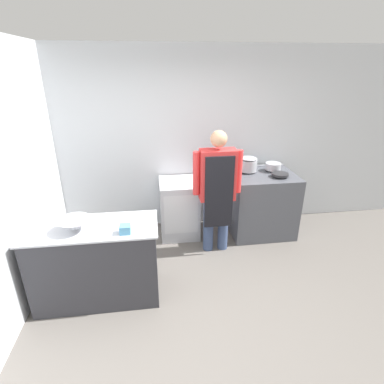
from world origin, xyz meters
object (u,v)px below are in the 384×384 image
Objects in this scene: person_cook at (217,186)px; stock_pot at (248,164)px; stove at (261,203)px; saute_pan at (280,174)px; sauce_pot at (273,166)px; plastic_tub at (125,229)px; mixing_bowl at (75,225)px; fridge_unit at (179,208)px.

person_cook is 6.52× the size of stock_pot.
saute_pan is at bearing -35.95° from stove.
stock_pot is at bearing 180.00° from sauce_pot.
stock_pot is (0.58, 0.54, 0.11)m from person_cook.
person_cook is 1.45m from plastic_tub.
plastic_tub is at bearing -13.25° from mixing_bowl.
stove is 2.37m from plastic_tub.
stove is at bearing 27.36° from person_cook.
fridge_unit is 1.65m from plastic_tub.
plastic_tub reaches higher than stove.
sauce_pot reaches higher than plastic_tub.
fridge_unit is at bearing 175.31° from stove.
person_cook reaches higher than mixing_bowl.
mixing_bowl is at bearing -152.50° from sauce_pot.
sauce_pot is at bearing 35.01° from plastic_tub.
mixing_bowl is 2.80m from saute_pan.
saute_pan is (0.97, 0.27, 0.02)m from person_cook.
person_cook is 5.14× the size of mixing_bowl.
plastic_tub is (-1.12, -0.92, -0.03)m from person_cook.
sauce_pot is at bearing 0.00° from stock_pot.
stock_pot is (-0.21, 0.14, 0.60)m from stove.
sauce_pot is (0.18, 0.14, 0.54)m from stove.
stove is at bearing -33.23° from stock_pot.
stove is at bearing 34.88° from plastic_tub.
fridge_unit is 3.28× the size of stock_pot.
person_cook is (0.46, -0.51, 0.53)m from fridge_unit.
mixing_bowl is at bearing -153.56° from person_cook.
fridge_unit is at bearing 48.61° from mixing_bowl.
mixing_bowl is at bearing -131.39° from fridge_unit.
person_cook is at bearing -47.88° from fridge_unit.
mixing_bowl reaches higher than stove.
saute_pan is 1.03× the size of sauce_pot.
saute_pan reaches higher than fridge_unit.
mixing_bowl is (-2.40, -1.21, 0.48)m from stove.
stock_pot is at bearing 145.47° from saute_pan.
mixing_bowl is (-1.62, -0.80, -0.01)m from person_cook.
mixing_bowl is 2.58m from stock_pot.
fridge_unit is 3.57× the size of saute_pan.
stock_pot reaches higher than fridge_unit.
person_cook is 1.81m from mixing_bowl.
saute_pan is (0.18, -0.13, 0.51)m from stove.
person_cook is 16.06× the size of plastic_tub.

